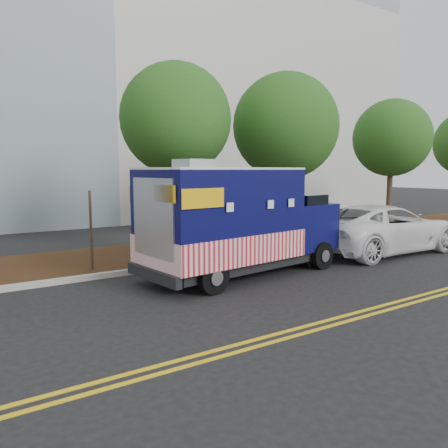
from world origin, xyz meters
TOP-DOWN VIEW (x-y plane):
  - ground at (0.00, 0.00)m, footprint 120.00×120.00m
  - curb at (0.00, 1.40)m, footprint 120.00×0.18m
  - mulch_strip at (0.00, 3.50)m, footprint 120.00×4.00m
  - centerline_near at (0.00, -4.45)m, footprint 120.00×0.10m
  - centerline_far at (0.00, -4.70)m, footprint 120.00×0.10m
  - tree_b at (1.12, 3.73)m, footprint 3.92×3.92m
  - tree_c at (6.07, 3.57)m, footprint 4.34×4.34m
  - tree_d at (12.38, 3.04)m, footprint 3.68×3.68m
  - sign_post at (-2.51, 2.00)m, footprint 0.06×0.06m
  - food_truck at (0.82, -0.41)m, footprint 6.38×2.98m
  - white_car at (7.34, -0.38)m, footprint 6.30×3.01m

SIDE VIEW (x-z plane):
  - ground at x=0.00m, z-range 0.00..0.00m
  - centerline_near at x=0.00m, z-range 0.00..0.01m
  - centerline_far at x=0.00m, z-range 0.00..0.01m
  - curb at x=0.00m, z-range 0.00..0.15m
  - mulch_strip at x=0.00m, z-range 0.00..0.15m
  - white_car at x=7.34m, z-range 0.00..1.73m
  - sign_post at x=-2.51m, z-range 0.00..2.40m
  - food_truck at x=0.82m, z-range -0.15..3.09m
  - tree_d at x=12.38m, z-range 1.32..7.65m
  - tree_b at x=1.12m, z-range 1.38..8.10m
  - tree_c at x=6.07m, z-range 1.28..8.20m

